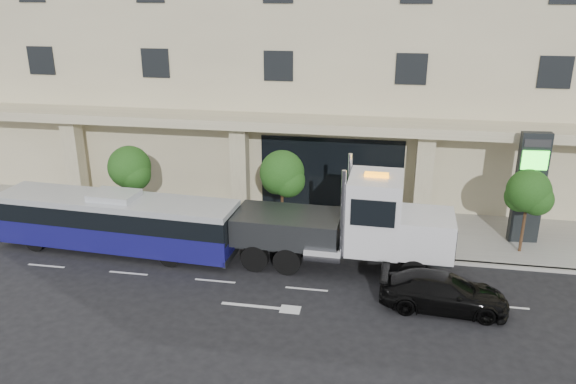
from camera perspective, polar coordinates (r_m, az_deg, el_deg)
name	(u,v)px	position (r m, az deg, el deg)	size (l,w,h in m)	color
ground	(311,272)	(25.25, 2.40, -8.17)	(120.00, 120.00, 0.00)	black
sidewalk	(324,227)	(29.70, 3.72, -3.56)	(120.00, 6.00, 0.15)	gray
curb	(317,251)	(26.99, 2.98, -6.06)	(120.00, 0.30, 0.15)	gray
convention_center	(347,21)	(37.68, 5.97, 16.90)	(60.00, 17.60, 20.00)	tan
tree_left	(130,170)	(30.04, -15.75, 2.17)	(2.27, 2.20, 4.22)	#422B19
tree_mid	(283,176)	(27.53, -0.56, 1.66)	(2.28, 2.20, 4.38)	#422B19
tree_right	(529,194)	(27.97, 23.27, -0.20)	(2.10, 2.00, 4.04)	#422B19
city_bus	(117,221)	(27.91, -16.99, -2.84)	(11.78, 3.14, 2.95)	black
tow_truck	(351,226)	(24.96, 6.46, -3.42)	(10.94, 3.00, 4.98)	#2D3033
black_sedan	(443,292)	(23.12, 15.52, -9.76)	(2.01, 4.95, 1.44)	black
signage_pylon	(529,187)	(29.25, 23.31, 0.44)	(1.40, 0.61, 5.50)	black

